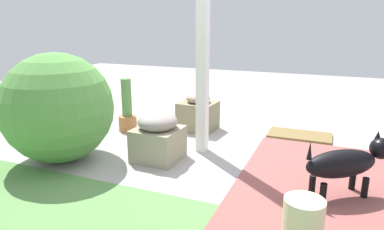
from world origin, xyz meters
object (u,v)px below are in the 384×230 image
at_px(round_shrub, 58,108).
at_px(doormat, 300,135).
at_px(stone_planter_nearest, 198,113).
at_px(porch_pillar, 203,30).
at_px(terracotta_pot_tall, 127,112).
at_px(stone_planter_mid, 158,137).
at_px(dog, 347,162).

distance_m(round_shrub, doormat, 2.68).
bearing_deg(stone_planter_nearest, porch_pillar, 114.83).
bearing_deg(doormat, porch_pillar, 43.47).
height_order(porch_pillar, terracotta_pot_tall, porch_pillar).
distance_m(porch_pillar, stone_planter_mid, 1.12).
xyz_separation_m(stone_planter_nearest, stone_planter_mid, (0.01, 1.05, 0.02)).
bearing_deg(stone_planter_mid, round_shrub, 22.99).
bearing_deg(doormat, round_shrub, 37.76).
relative_size(round_shrub, doormat, 1.46).
relative_size(porch_pillar, doormat, 3.44).
bearing_deg(stone_planter_mid, terracotta_pot_tall, -40.94).
distance_m(stone_planter_nearest, terracotta_pot_tall, 0.87).
bearing_deg(porch_pillar, round_shrub, 32.67).
xyz_separation_m(round_shrub, dog, (-2.55, -0.23, -0.23)).
relative_size(round_shrub, dog, 1.60).
relative_size(porch_pillar, stone_planter_mid, 5.21).
bearing_deg(round_shrub, porch_pillar, -147.33).
bearing_deg(stone_planter_nearest, round_shrub, 58.31).
distance_m(round_shrub, dog, 2.57).
bearing_deg(dog, round_shrub, 5.14).
distance_m(stone_planter_mid, round_shrub, 0.98).
distance_m(stone_planter_nearest, stone_planter_mid, 1.05).
xyz_separation_m(stone_planter_nearest, dog, (-1.67, 1.18, 0.08)).
bearing_deg(doormat, stone_planter_nearest, 9.39).
bearing_deg(stone_planter_nearest, doormat, -170.61).
height_order(terracotta_pot_tall, doormat, terracotta_pot_tall).
bearing_deg(round_shrub, stone_planter_nearest, -121.69).
height_order(porch_pillar, round_shrub, porch_pillar).
xyz_separation_m(stone_planter_nearest, doormat, (-1.21, -0.20, -0.20)).
relative_size(round_shrub, terracotta_pot_tall, 1.61).
bearing_deg(doormat, stone_planter_mid, 45.67).
xyz_separation_m(porch_pillar, terracotta_pot_tall, (1.09, -0.29, -1.00)).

